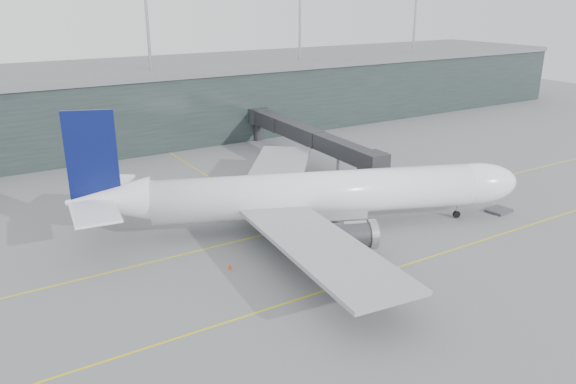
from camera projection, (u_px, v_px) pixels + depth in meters
ground at (243, 226)px, 74.72m from camera, size 320.00×320.00×0.00m
taxiline_a at (258, 236)px, 71.51m from camera, size 160.00×0.25×0.02m
taxiline_b at (331, 289)px, 58.68m from camera, size 160.00×0.25×0.02m
taxiline_lead_main at (214, 180)px, 93.25m from camera, size 0.25×60.00×0.02m
terminal at (115, 103)px, 118.72m from camera, size 240.00×36.00×29.00m
main_aircraft at (313, 194)px, 72.66m from camera, size 56.86×52.54×16.61m
jet_bridge at (293, 131)px, 104.38m from camera, size 6.02×45.26×6.89m
gse_cart at (453, 196)px, 83.22m from camera, size 2.67×2.00×1.64m
baggage_dolly at (499, 210)px, 79.68m from camera, size 3.59×3.03×0.33m
uld_a at (180, 203)px, 79.75m from camera, size 2.73×2.41×2.09m
uld_b at (190, 199)px, 82.01m from camera, size 2.12×1.85×1.67m
uld_c at (212, 199)px, 81.88m from camera, size 1.99×1.66×1.69m
cone_nose at (466, 192)px, 86.79m from camera, size 0.42×0.42×0.67m
cone_wing_stbd at (387, 271)px, 61.60m from camera, size 0.47×0.47×0.75m
cone_wing_port at (271, 185)px, 89.79m from camera, size 0.40×0.40×0.63m
cone_tail at (229, 266)px, 62.81m from camera, size 0.46×0.46×0.74m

